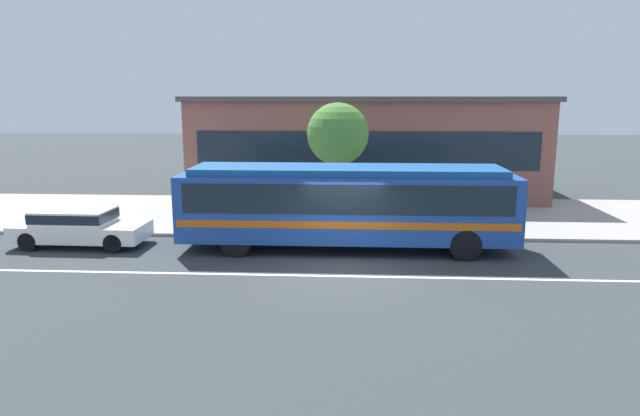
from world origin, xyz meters
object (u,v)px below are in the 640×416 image
Objects in this scene: transit_bus at (347,202)px; street_tree_near_stop at (338,134)px; pedestrian_waiting_near_sign at (284,206)px; sedan_behind_bus at (78,225)px.

transit_bus is 2.34× the size of street_tree_near_stop.
transit_bus is at bearing -38.06° from pedestrian_waiting_near_sign.
transit_bus reaches higher than pedestrian_waiting_near_sign.
sedan_behind_bus is 2.62× the size of pedestrian_waiting_near_sign.
transit_bus is at bearing -84.59° from street_tree_near_stop.
street_tree_near_stop is (8.84, 4.77, 2.84)m from sedan_behind_bus.
pedestrian_waiting_near_sign is (6.95, 1.88, 0.40)m from sedan_behind_bus.
transit_bus is 3.01m from pedestrian_waiting_near_sign.
street_tree_near_stop reaches higher than pedestrian_waiting_near_sign.
street_tree_near_stop is at bearing 56.78° from pedestrian_waiting_near_sign.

